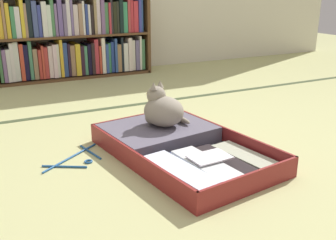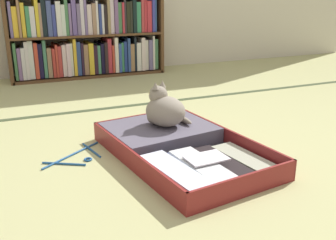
# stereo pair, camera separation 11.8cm
# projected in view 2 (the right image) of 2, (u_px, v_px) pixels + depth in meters

# --- Properties ---
(ground_plane) EXTENTS (10.00, 10.00, 0.00)m
(ground_plane) POSITION_uv_depth(u_px,v_px,m) (209.00, 165.00, 1.87)
(ground_plane) COLOR tan
(tatami_border) EXTENTS (4.80, 0.05, 0.00)m
(tatami_border) POSITION_uv_depth(u_px,v_px,m) (135.00, 105.00, 2.83)
(tatami_border) COLOR #3D492D
(tatami_border) RESTS_ON ground_plane
(bookshelf) EXTENTS (1.43, 0.30, 0.78)m
(bookshelf) POSITION_uv_depth(u_px,v_px,m) (87.00, 37.00, 3.67)
(bookshelf) COLOR brown
(bookshelf) RESTS_ON ground_plane
(open_suitcase) EXTENTS (0.69, 0.99, 0.10)m
(open_suitcase) POSITION_uv_depth(u_px,v_px,m) (174.00, 146.00, 1.99)
(open_suitcase) COLOR maroon
(open_suitcase) RESTS_ON ground_plane
(black_cat) EXTENTS (0.27, 0.29, 0.24)m
(black_cat) POSITION_uv_depth(u_px,v_px,m) (164.00, 110.00, 2.09)
(black_cat) COLOR gray
(black_cat) RESTS_ON open_suitcase
(clothes_hanger) EXTENTS (0.32, 0.28, 0.01)m
(clothes_hanger) POSITION_uv_depth(u_px,v_px,m) (77.00, 156.00, 1.95)
(clothes_hanger) COLOR #225694
(clothes_hanger) RESTS_ON ground_plane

